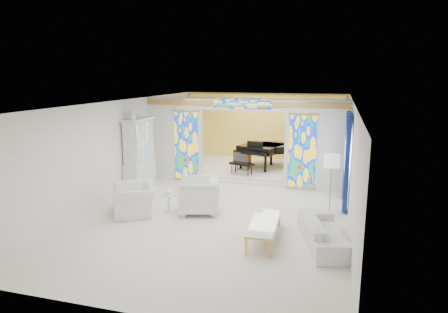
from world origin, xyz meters
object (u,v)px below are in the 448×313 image
(tv_console, at_px, (242,158))
(china_cabinet, at_px, (139,154))
(coffee_table, at_px, (264,222))
(grand_piano, at_px, (266,148))
(armchair_left, at_px, (134,200))
(sofa, at_px, (325,232))
(armchair_right, at_px, (199,195))

(tv_console, bearing_deg, china_cabinet, -130.94)
(coffee_table, xyz_separation_m, grand_piano, (-1.15, 6.64, 0.51))
(coffee_table, distance_m, grand_piano, 6.75)
(armchair_left, height_order, sofa, armchair_left)
(sofa, xyz_separation_m, tv_console, (-3.31, 5.87, 0.32))
(china_cabinet, xyz_separation_m, armchair_left, (1.04, -2.33, -0.76))
(grand_piano, distance_m, tv_console, 1.11)
(armchair_right, bearing_deg, grand_piano, 154.99)
(grand_piano, relative_size, tv_console, 4.07)
(coffee_table, bearing_deg, armchair_right, 147.57)
(armchair_right, xyz_separation_m, coffee_table, (2.08, -1.32, -0.08))
(coffee_table, bearing_deg, grand_piano, 99.86)
(china_cabinet, height_order, armchair_left, china_cabinet)
(armchair_left, bearing_deg, tv_console, 129.25)
(china_cabinet, distance_m, armchair_left, 2.66)
(coffee_table, height_order, grand_piano, grand_piano)
(china_cabinet, distance_m, coffee_table, 5.75)
(sofa, relative_size, tv_console, 3.09)
(coffee_table, bearing_deg, armchair_left, 168.81)
(sofa, height_order, coffee_table, sofa)
(coffee_table, distance_m, tv_console, 6.23)
(sofa, distance_m, coffee_table, 1.37)
(china_cabinet, xyz_separation_m, grand_piano, (3.65, 3.56, -0.25))
(armchair_right, bearing_deg, tv_console, 163.20)
(coffee_table, bearing_deg, sofa, 1.72)
(armchair_right, height_order, sofa, armchair_right)
(armchair_right, height_order, tv_console, armchair_right)
(armchair_right, bearing_deg, china_cabinet, -137.92)
(armchair_left, relative_size, sofa, 0.57)
(china_cabinet, xyz_separation_m, coffee_table, (4.80, -3.07, -0.76))
(china_cabinet, relative_size, armchair_right, 2.50)
(china_cabinet, bearing_deg, sofa, -26.17)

